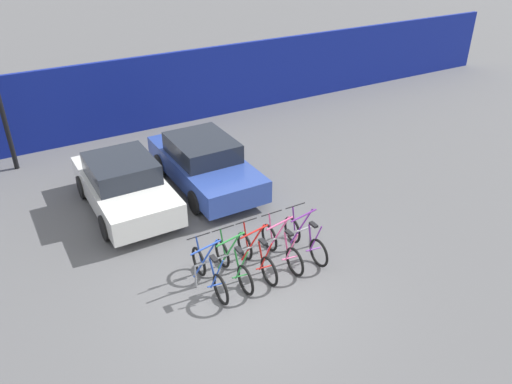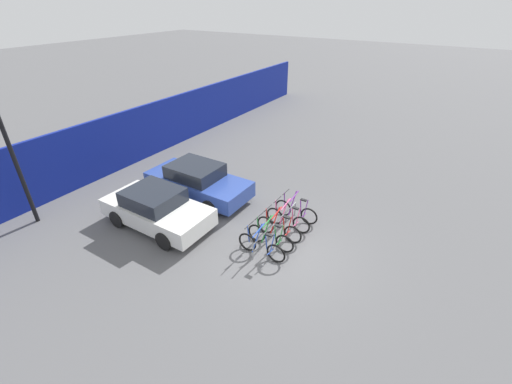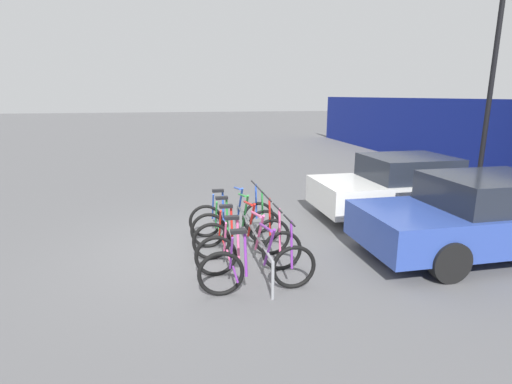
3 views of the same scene
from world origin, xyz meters
TOP-DOWN VIEW (x-y plane):
  - ground_plane at (0.00, 0.00)m, footprint 120.00×120.00m
  - hoarding_wall at (0.00, 9.50)m, footprint 36.00×0.16m
  - bike_rack at (0.57, 0.68)m, footprint 2.95×0.04m
  - bicycle_blue at (-0.63, 0.53)m, footprint 0.68×1.71m
  - bicycle_green at (-0.07, 0.53)m, footprint 0.68×1.71m
  - bicycle_red at (0.50, 0.53)m, footprint 0.68×1.71m
  - bicycle_pink at (1.14, 0.53)m, footprint 0.68×1.71m
  - bicycle_purple at (1.78, 0.53)m, footprint 0.68×1.71m
  - car_white at (-1.14, 4.55)m, footprint 1.91×3.98m
  - car_blue at (1.20, 4.67)m, footprint 1.91×4.33m

SIDE VIEW (x-z plane):
  - ground_plane at x=0.00m, z-range 0.00..0.00m
  - bicycle_blue at x=-0.63m, z-range -0.15..0.90m
  - bicycle_green at x=-0.07m, z-range -0.15..0.90m
  - bicycle_red at x=0.50m, z-range -0.15..0.90m
  - bicycle_pink at x=1.14m, z-range -0.15..0.90m
  - bicycle_purple at x=1.78m, z-range -0.15..0.90m
  - bike_rack at x=0.57m, z-range 0.19..0.76m
  - car_white at x=-1.14m, z-range -0.01..1.39m
  - car_blue at x=1.20m, z-range -0.01..1.39m
  - hoarding_wall at x=0.00m, z-range 0.00..2.60m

